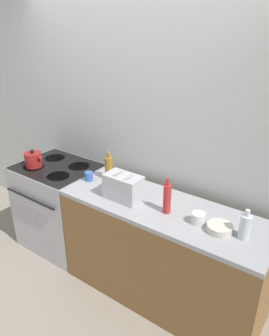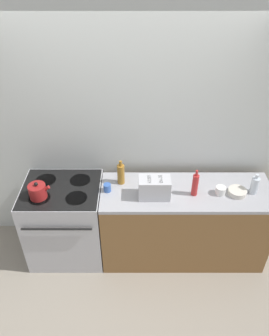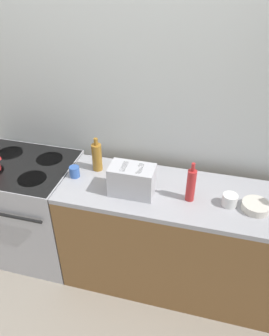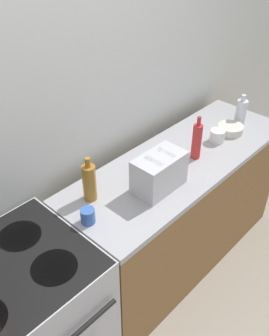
# 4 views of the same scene
# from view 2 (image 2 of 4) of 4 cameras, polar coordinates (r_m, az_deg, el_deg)

# --- Properties ---
(ground_plane) EXTENTS (12.00, 12.00, 0.00)m
(ground_plane) POSITION_cam_2_polar(r_m,az_deg,el_deg) (3.76, -1.55, -17.79)
(ground_plane) COLOR gray
(wall_back) EXTENTS (8.00, 0.05, 2.60)m
(wall_back) POSITION_cam_2_polar(r_m,az_deg,el_deg) (3.40, -1.69, 5.51)
(wall_back) COLOR silver
(wall_back) RESTS_ON ground_plane
(stove) EXTENTS (0.80, 0.71, 0.92)m
(stove) POSITION_cam_2_polar(r_m,az_deg,el_deg) (3.69, -12.02, -8.93)
(stove) COLOR #B7B7BC
(stove) RESTS_ON ground_plane
(counter_block) EXTENTS (1.74, 0.60, 0.92)m
(counter_block) POSITION_cam_2_polar(r_m,az_deg,el_deg) (3.64, 8.32, -9.45)
(counter_block) COLOR brown
(counter_block) RESTS_ON ground_plane
(kettle) EXTENTS (0.21, 0.17, 0.18)m
(kettle) POSITION_cam_2_polar(r_m,az_deg,el_deg) (3.30, -16.69, -3.94)
(kettle) COLOR maroon
(kettle) RESTS_ON stove
(toaster) EXTENTS (0.30, 0.18, 0.21)m
(toaster) POSITION_cam_2_polar(r_m,az_deg,el_deg) (3.16, 3.30, -3.44)
(toaster) COLOR #BCBCC1
(toaster) RESTS_ON counter_block
(bottle_red) EXTENTS (0.06, 0.06, 0.29)m
(bottle_red) POSITION_cam_2_polar(r_m,az_deg,el_deg) (3.22, 10.32, -2.84)
(bottle_red) COLOR #B72828
(bottle_red) RESTS_ON counter_block
(bottle_amber) EXTENTS (0.07, 0.07, 0.27)m
(bottle_amber) POSITION_cam_2_polar(r_m,az_deg,el_deg) (3.31, -2.58, -1.03)
(bottle_amber) COLOR #9E6B23
(bottle_amber) RESTS_ON counter_block
(bottle_clear) EXTENTS (0.08, 0.08, 0.22)m
(bottle_clear) POSITION_cam_2_polar(r_m,az_deg,el_deg) (3.41, 20.00, -2.77)
(bottle_clear) COLOR silver
(bottle_clear) RESTS_ON counter_block
(cup_white) EXTENTS (0.10, 0.10, 0.08)m
(cup_white) POSITION_cam_2_polar(r_m,az_deg,el_deg) (3.33, 14.57, -3.77)
(cup_white) COLOR white
(cup_white) RESTS_ON counter_block
(cup_blue) EXTENTS (0.07, 0.07, 0.08)m
(cup_blue) POSITION_cam_2_polar(r_m,az_deg,el_deg) (3.26, -4.95, -3.44)
(cup_blue) COLOR #3860B2
(cup_blue) RESTS_ON counter_block
(bowl) EXTENTS (0.18, 0.18, 0.05)m
(bowl) POSITION_cam_2_polar(r_m,az_deg,el_deg) (3.38, 17.28, -3.94)
(bowl) COLOR beige
(bowl) RESTS_ON counter_block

